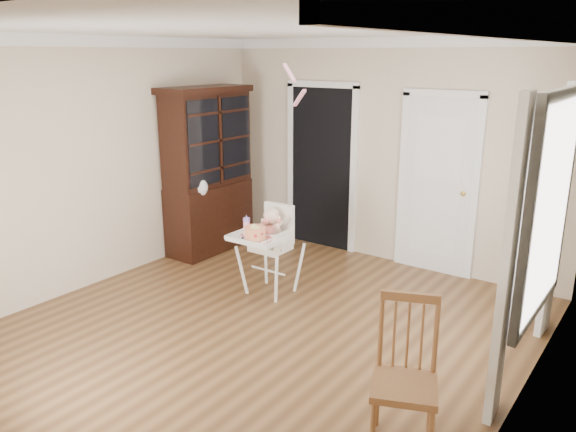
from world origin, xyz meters
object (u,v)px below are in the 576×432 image
Objects in this scene: dining_chair at (405,380)px; china_cabinet at (208,171)px; cake at (255,233)px; high_chair at (270,239)px; sippy_cup at (247,224)px.

china_cabinet is at bearing 128.12° from dining_chair.
china_cabinet reaches higher than cake.
sippy_cup is (-0.24, -0.10, 0.15)m from high_chair.
cake is at bearing -31.22° from china_cabinet.
cake is at bearing -32.49° from sippy_cup.
high_chair is 1.72m from china_cabinet.
sippy_cup is at bearing -157.45° from high_chair.
cake is at bearing -90.03° from high_chair.
china_cabinet is 2.08× the size of dining_chair.
cake is 1.55× the size of sippy_cup.
high_chair is at bearing 23.23° from sippy_cup.
cake is 0.13× the size of china_cabinet.
cake is 0.28m from sippy_cup.
dining_chair is at bearing -28.66° from sippy_cup.
sippy_cup is (-0.24, 0.15, 0.01)m from cake.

